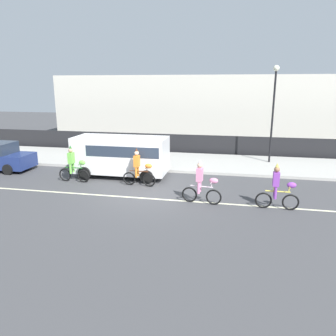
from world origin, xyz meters
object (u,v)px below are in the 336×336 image
parade_cyclist_lime (74,166)px  parade_cyclist_purple (278,189)px  parked_van_white (122,154)px  street_lamp_post (274,100)px  parade_cyclist_pink (202,184)px  parade_cyclist_orange (139,170)px

parade_cyclist_lime → parade_cyclist_purple: 10.03m
parked_van_white → street_lamp_post: bearing=29.0°
parade_cyclist_purple → street_lamp_post: 8.51m
street_lamp_post → parade_cyclist_lime: bearing=-149.8°
parade_cyclist_lime → street_lamp_post: street_lamp_post is taller
parked_van_white → street_lamp_post: (8.13, 4.51, 2.71)m
parked_van_white → parade_cyclist_lime: bearing=-145.5°
parade_cyclist_lime → parade_cyclist_purple: same height
parade_cyclist_pink → parked_van_white: bearing=144.5°
parade_cyclist_orange → parade_cyclist_purple: bearing=-16.7°
parade_cyclist_lime → parade_cyclist_purple: size_ratio=1.00×
parade_cyclist_lime → street_lamp_post: (10.25, 5.97, 3.15)m
parade_cyclist_pink → parade_cyclist_purple: 3.06m
parade_cyclist_purple → parked_van_white: size_ratio=0.38×
parade_cyclist_lime → parked_van_white: parked_van_white is taller
parade_cyclist_orange → parade_cyclist_pink: size_ratio=1.00×
parade_cyclist_lime → street_lamp_post: 12.28m
parked_van_white → street_lamp_post: size_ratio=0.85×
parade_cyclist_lime → parade_cyclist_orange: bearing=-0.2°
parade_cyclist_pink → parade_cyclist_purple: size_ratio=1.00×
parade_cyclist_orange → street_lamp_post: (6.76, 5.98, 3.15)m
parade_cyclist_pink → street_lamp_post: size_ratio=0.33×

